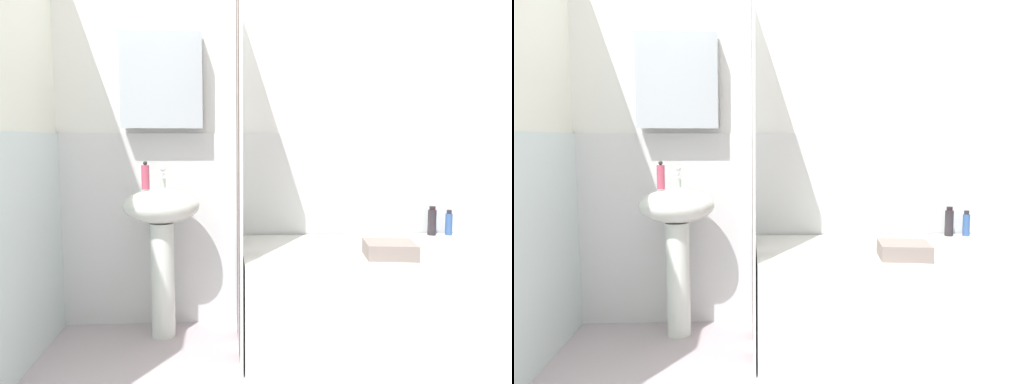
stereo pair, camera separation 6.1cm
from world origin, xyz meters
The scene contains 9 objects.
wall_back_tiled centered at (-0.05, 1.26, 1.14)m, with size 3.60×0.18×2.40m.
sink centered at (-0.90, 1.03, 0.64)m, with size 0.44×0.34×0.88m.
faucet centered at (-0.90, 1.11, 0.94)m, with size 0.03×0.12×0.12m.
soap_dispenser centered at (-0.98, 1.01, 0.95)m, with size 0.05×0.05×0.16m.
bathtub centered at (0.27, 0.84, 0.28)m, with size 1.42×0.75×0.56m, color white.
shower_curtain centered at (-0.45, 0.84, 1.00)m, with size 0.01×0.75×2.00m.
conditioner_bottle centered at (0.88, 1.15, 0.64)m, with size 0.04×0.04×0.16m.
lotion_bottle centered at (0.77, 1.16, 0.65)m, with size 0.05×0.05×0.18m.
towel_folded centered at (0.31, 0.60, 0.60)m, with size 0.25×0.23×0.08m, color gray.
Camera 2 is at (-0.48, -1.86, 1.16)m, focal length 34.98 mm.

